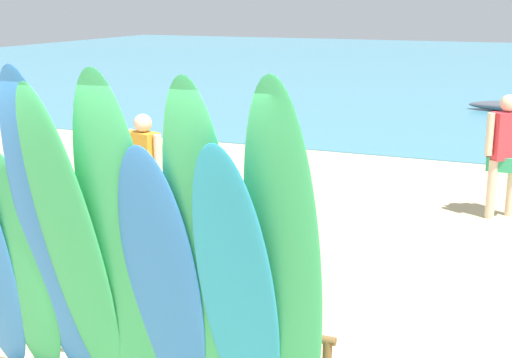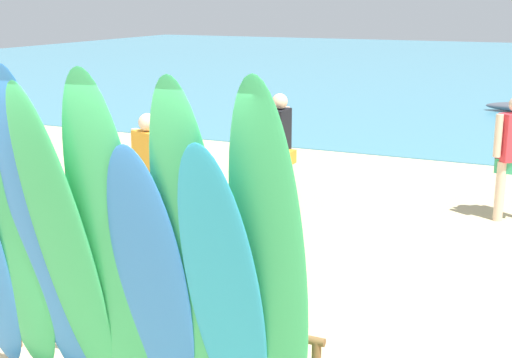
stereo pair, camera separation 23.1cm
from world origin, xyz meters
name	(u,v)px [view 1 (the left image)]	position (x,y,z in m)	size (l,w,h in m)	color
ground	(434,120)	(0.00, 14.00, 0.00)	(60.00, 60.00, 0.00)	#D3BC8C
ocean_water	(488,68)	(0.00, 29.16, 0.01)	(60.00, 40.00, 0.02)	teal
surfboard_rack	(157,322)	(0.00, 0.00, 0.53)	(2.94, 0.07, 0.68)	brown
surfboard_green_1	(23,269)	(-0.92, -0.42, 1.00)	(0.51, 0.08, 2.02)	#38B266
surfboard_blue_2	(51,238)	(-0.58, -0.49, 1.31)	(0.52, 0.06, 2.69)	#337AD1
surfboard_green_3	(74,252)	(-0.32, -0.57, 1.27)	(0.51, 0.08, 2.62)	#38B266
surfboard_green_4	(121,250)	(0.03, -0.51, 1.31)	(0.57, 0.06, 2.67)	#38B266
surfboard_blue_5	(163,286)	(0.34, -0.46, 1.07)	(0.58, 0.08, 2.19)	#337AD1
surfboard_green_6	(205,262)	(0.67, -0.46, 1.30)	(0.52, 0.07, 2.65)	#38B266
surfboard_teal_7	(238,297)	(0.94, -0.51, 1.11)	(0.54, 0.08, 2.31)	#289EC6
surfboard_green_8	(284,273)	(1.24, -0.47, 1.31)	(0.51, 0.08, 2.67)	#38B266
beachgoer_near_rack	(272,142)	(-1.01, 5.11, 0.98)	(0.44, 0.64, 1.69)	beige
beachgoer_by_water	(145,170)	(-1.88, 2.94, 0.96)	(0.60, 0.34, 1.66)	beige
beachgoer_photographing	(505,148)	(2.20, 5.82, 1.01)	(0.51, 0.49, 1.75)	beige
beach_chair_blue	(78,205)	(-2.81, 2.80, 0.43)	(0.53, 0.71, 0.82)	#B7B7BC
beach_chair_striped	(44,235)	(-2.42, 1.62, 0.43)	(0.59, 0.70, 0.84)	#B7B7BC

